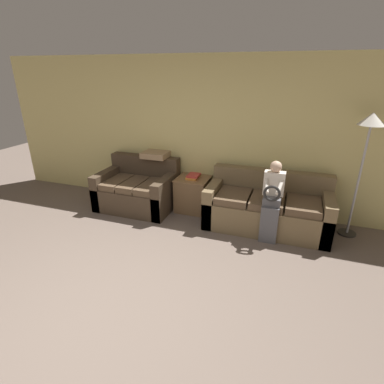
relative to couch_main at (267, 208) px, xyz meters
The scene contains 9 objects.
ground_plane 2.88m from the couch_main, 117.51° to the right, with size 14.00×14.00×0.00m, color #6B5B51.
wall_back 1.71m from the couch_main, 159.40° to the left, with size 7.64×0.06×2.55m.
couch_main is the anchor object (origin of this frame).
couch_side 2.26m from the couch_main, behind, with size 1.31×0.93×0.86m.
child_left_seated 0.48m from the couch_main, 77.76° to the right, with size 0.29×0.37×1.15m.
side_shelf 1.30m from the couch_main, behind, with size 0.56×0.52×0.59m.
book_stack 1.33m from the couch_main, behind, with size 0.20×0.28×0.07m.
floor_lamp 1.71m from the couch_main, ahead, with size 0.34×0.34×1.80m.
throw_pillow 2.14m from the couch_main, behind, with size 0.45×0.45×0.10m.
Camera 1 is at (1.61, -1.81, 2.31)m, focal length 28.00 mm.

